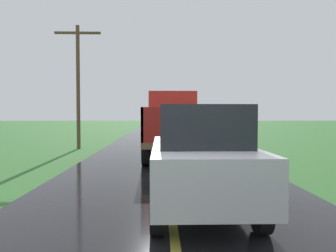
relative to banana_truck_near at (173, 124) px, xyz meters
The scene contains 4 objects.
banana_truck_near is the anchor object (origin of this frame).
banana_truck_far 11.79m from the banana_truck_near, 89.50° to the left, with size 2.38×5.81×2.80m.
utility_pole_roadside 6.66m from the banana_truck_near, 142.69° to the left, with size 2.47×0.20×6.67m.
following_car 7.56m from the banana_truck_near, 88.73° to the right, with size 1.74×4.10×1.92m.
Camera 1 is at (-0.21, -3.81, 1.83)m, focal length 33.35 mm.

